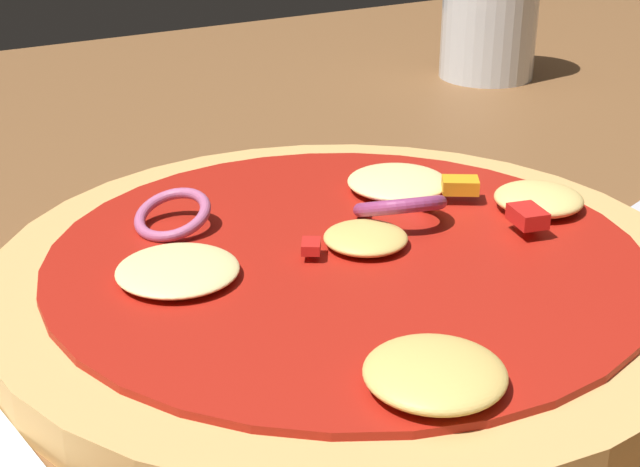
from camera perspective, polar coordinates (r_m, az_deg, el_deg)
The scene contains 3 objects.
dining_table at distance 0.42m, azimuth -0.04°, elevation -3.17°, with size 1.44×0.91×0.03m.
pizza at distance 0.37m, azimuth 1.68°, elevation -2.44°, with size 0.28×0.28×0.04m.
beer_glass at distance 0.69m, azimuth 10.16°, elevation 12.96°, with size 0.07×0.07×0.10m.
Camera 1 is at (-0.19, -0.32, 0.21)m, focal length 53.33 mm.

